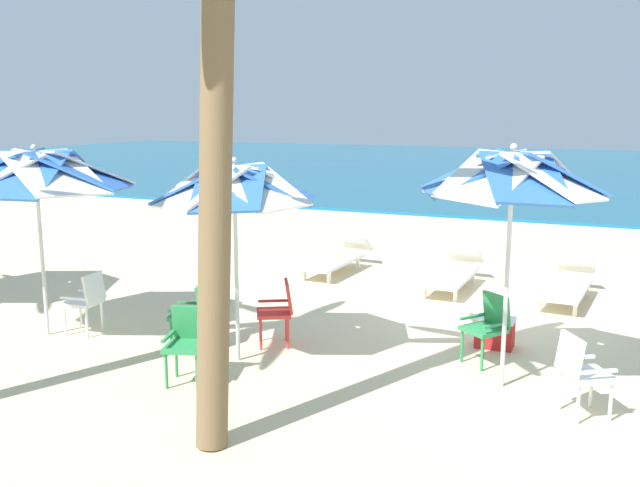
% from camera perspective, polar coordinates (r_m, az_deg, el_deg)
% --- Properties ---
extents(ground_plane, '(80.00, 80.00, 0.00)m').
position_cam_1_polar(ground_plane, '(11.09, 13.36, -5.52)').
color(ground_plane, beige).
extents(sea, '(80.00, 36.00, 0.10)m').
position_cam_1_polar(sea, '(37.79, 20.53, 5.64)').
color(sea, '#19607F').
rests_on(sea, ground).
extents(surf_foam, '(80.00, 0.70, 0.01)m').
position_cam_1_polar(surf_foam, '(19.65, 17.81, 1.39)').
color(surf_foam, white).
rests_on(surf_foam, ground).
extents(beach_umbrella_0, '(2.00, 2.00, 2.72)m').
position_cam_1_polar(beach_umbrella_0, '(7.77, 15.38, 5.23)').
color(beach_umbrella_0, silver).
rests_on(beach_umbrella_0, ground).
extents(plastic_chair_0, '(0.63, 0.62, 0.87)m').
position_cam_1_polar(plastic_chair_0, '(7.63, 20.45, -9.61)').
color(plastic_chair_0, white).
rests_on(plastic_chair_0, ground).
extents(plastic_chair_1, '(0.62, 0.63, 0.87)m').
position_cam_1_polar(plastic_chair_1, '(8.84, 13.51, -6.40)').
color(plastic_chair_1, '#2D8C4C').
rests_on(plastic_chair_1, ground).
extents(beach_umbrella_1, '(2.05, 2.05, 2.52)m').
position_cam_1_polar(beach_umbrella_1, '(8.41, -6.98, 4.65)').
color(beach_umbrella_1, silver).
rests_on(beach_umbrella_1, ground).
extents(plastic_chair_2, '(0.58, 0.55, 0.87)m').
position_cam_1_polar(plastic_chair_2, '(9.27, -10.29, -5.45)').
color(plastic_chair_2, '#2D8C4C').
rests_on(plastic_chair_2, ground).
extents(plastic_chair_3, '(0.55, 0.57, 0.87)m').
position_cam_1_polar(plastic_chair_3, '(8.18, -10.75, -7.70)').
color(plastic_chair_3, '#2D8C4C').
rests_on(plastic_chair_3, ground).
extents(plastic_chair_4, '(0.62, 0.60, 0.87)m').
position_cam_1_polar(plastic_chair_4, '(9.26, -3.37, -5.32)').
color(plastic_chair_4, red).
rests_on(plastic_chair_4, ground).
extents(beach_umbrella_2, '(2.57, 2.57, 2.62)m').
position_cam_1_polar(beach_umbrella_2, '(10.07, -22.14, 5.43)').
color(beach_umbrella_2, silver).
rests_on(beach_umbrella_2, ground).
extents(plastic_chair_5, '(0.51, 0.48, 0.87)m').
position_cam_1_polar(plastic_chair_5, '(10.23, -18.47, -4.29)').
color(plastic_chair_5, white).
rests_on(plastic_chair_5, ground).
extents(sun_lounger_0, '(0.80, 2.19, 0.62)m').
position_cam_1_polar(sun_lounger_0, '(12.09, 19.47, -3.12)').
color(sun_lounger_0, white).
rests_on(sun_lounger_0, ground).
extents(sun_lounger_1, '(0.69, 2.16, 0.62)m').
position_cam_1_polar(sun_lounger_1, '(12.39, 10.77, -2.34)').
color(sun_lounger_1, white).
rests_on(sun_lounger_1, ground).
extents(sun_lounger_2, '(0.77, 2.18, 0.62)m').
position_cam_1_polar(sun_lounger_2, '(13.38, 1.36, -1.17)').
color(sun_lounger_2, white).
rests_on(sun_lounger_2, ground).
extents(palm_tree_0, '(2.92, 2.84, 5.13)m').
position_cam_1_polar(palm_tree_0, '(6.32, -8.31, 12.45)').
color(palm_tree_0, brown).
rests_on(palm_tree_0, ground).
extents(cooler_box, '(0.50, 0.34, 0.40)m').
position_cam_1_polar(cooler_box, '(9.53, 14.04, -7.02)').
color(cooler_box, red).
rests_on(cooler_box, ground).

